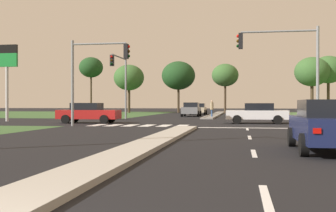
% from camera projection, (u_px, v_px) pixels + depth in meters
% --- Properties ---
extents(ground_plane, '(200.00, 200.00, 0.00)m').
position_uv_depth(ground_plane, '(199.00, 123.00, 33.25)').
color(ground_plane, black).
extents(grass_verge_far_left, '(35.00, 35.00, 0.01)m').
position_uv_depth(grass_verge_far_left, '(37.00, 114.00, 61.62)').
color(grass_verge_far_left, '#385B2D').
rests_on(grass_verge_far_left, ground).
extents(median_island_near, '(1.20, 22.00, 0.14)m').
position_uv_depth(median_island_near, '(146.00, 145.00, 14.51)').
color(median_island_near, '#ADA89E').
rests_on(median_island_near, ground).
extents(median_island_far, '(1.20, 36.00, 0.14)m').
position_uv_depth(median_island_far, '(217.00, 114.00, 57.91)').
color(median_island_far, gray).
rests_on(median_island_far, ground).
extents(lane_dash_near, '(0.14, 2.00, 0.01)m').
position_uv_depth(lane_dash_near, '(266.00, 197.00, 6.65)').
color(lane_dash_near, silver).
rests_on(lane_dash_near, ground).
extents(lane_dash_second, '(0.14, 2.00, 0.01)m').
position_uv_depth(lane_dash_second, '(254.00, 153.00, 12.57)').
color(lane_dash_second, silver).
rests_on(lane_dash_second, ground).
extents(lane_dash_third, '(0.14, 2.00, 0.01)m').
position_uv_depth(lane_dash_third, '(250.00, 137.00, 18.49)').
color(lane_dash_third, silver).
rests_on(lane_dash_third, ground).
extents(lane_dash_fourth, '(0.14, 2.00, 0.01)m').
position_uv_depth(lane_dash_fourth, '(247.00, 129.00, 24.41)').
color(lane_dash_fourth, silver).
rests_on(lane_dash_fourth, ground).
extents(stop_bar_near, '(6.40, 0.50, 0.01)m').
position_uv_depth(stop_bar_near, '(252.00, 128.00, 25.72)').
color(stop_bar_near, silver).
rests_on(stop_bar_near, ground).
extents(crosswalk_bar_near, '(0.70, 2.80, 0.01)m').
position_uv_depth(crosswalk_bar_near, '(97.00, 125.00, 29.18)').
color(crosswalk_bar_near, silver).
rests_on(crosswalk_bar_near, ground).
extents(crosswalk_bar_second, '(0.70, 2.80, 0.01)m').
position_uv_depth(crosswalk_bar_second, '(114.00, 125.00, 28.99)').
color(crosswalk_bar_second, silver).
rests_on(crosswalk_bar_second, ground).
extents(crosswalk_bar_third, '(0.70, 2.80, 0.01)m').
position_uv_depth(crosswalk_bar_third, '(131.00, 125.00, 28.80)').
color(crosswalk_bar_third, silver).
rests_on(crosswalk_bar_third, ground).
extents(crosswalk_bar_fourth, '(0.70, 2.80, 0.01)m').
position_uv_depth(crosswalk_bar_fourth, '(147.00, 125.00, 28.61)').
color(crosswalk_bar_fourth, silver).
rests_on(crosswalk_bar_fourth, ground).
extents(crosswalk_bar_fifth, '(0.70, 2.80, 0.01)m').
position_uv_depth(crosswalk_bar_fifth, '(165.00, 126.00, 28.42)').
color(crosswalk_bar_fifth, silver).
rests_on(crosswalk_bar_fifth, ground).
extents(crosswalk_bar_sixth, '(0.70, 2.80, 0.01)m').
position_uv_depth(crosswalk_bar_sixth, '(182.00, 126.00, 28.23)').
color(crosswalk_bar_sixth, silver).
rests_on(crosswalk_bar_sixth, ground).
extents(car_red_near, '(4.60, 1.96, 1.50)m').
position_uv_depth(car_red_near, '(88.00, 113.00, 32.22)').
color(car_red_near, '#A31919').
rests_on(car_red_near, ground).
extents(car_grey_second, '(2.03, 4.24, 1.58)m').
position_uv_depth(car_grey_second, '(191.00, 109.00, 49.24)').
color(car_grey_second, slate).
rests_on(car_grey_second, ground).
extents(car_navy_third, '(1.97, 4.50, 1.57)m').
position_uv_depth(car_navy_third, '(327.00, 125.00, 13.07)').
color(car_navy_third, '#161E47').
rests_on(car_navy_third, ground).
extents(car_white_fourth, '(4.46, 2.08, 1.48)m').
position_uv_depth(car_white_fourth, '(257.00, 113.00, 31.59)').
color(car_white_fourth, silver).
rests_on(car_white_fourth, ground).
extents(car_beige_sixth, '(2.03, 4.21, 1.49)m').
position_uv_depth(car_beige_sixth, '(199.00, 109.00, 56.85)').
color(car_beige_sixth, '#BCAD8E').
rests_on(car_beige_sixth, ground).
extents(traffic_signal_near_left, '(3.93, 0.32, 5.53)m').
position_uv_depth(traffic_signal_near_left, '(93.00, 67.00, 27.75)').
color(traffic_signal_near_left, gray).
rests_on(traffic_signal_near_left, ground).
extents(traffic_signal_near_right, '(4.82, 0.32, 6.02)m').
position_uv_depth(traffic_signal_near_right, '(288.00, 59.00, 25.74)').
color(traffic_signal_near_right, gray).
rests_on(traffic_signal_near_right, ground).
extents(traffic_signal_far_left, '(0.32, 4.81, 5.88)m').
position_uv_depth(traffic_signal_far_left, '(121.00, 75.00, 39.32)').
color(traffic_signal_far_left, gray).
rests_on(traffic_signal_far_left, ground).
extents(pedestrian_at_median, '(0.34, 0.34, 1.65)m').
position_uv_depth(pedestrian_at_median, '(212.00, 107.00, 43.82)').
color(pedestrian_at_median, '#335184').
rests_on(pedestrian_at_median, median_island_far).
extents(fuel_price_totem, '(1.80, 0.24, 6.26)m').
position_uv_depth(fuel_price_totem, '(7.00, 65.00, 35.36)').
color(fuel_price_totem, silver).
rests_on(fuel_price_totem, ground).
extents(treeline_near, '(3.87, 3.87, 8.98)m').
position_uv_depth(treeline_near, '(91.00, 68.00, 70.16)').
color(treeline_near, '#423323').
rests_on(treeline_near, ground).
extents(treeline_second, '(4.81, 4.81, 7.64)m').
position_uv_depth(treeline_second, '(129.00, 78.00, 68.76)').
color(treeline_second, '#423323').
rests_on(treeline_second, ground).
extents(treeline_third, '(5.39, 5.39, 8.28)m').
position_uv_depth(treeline_third, '(178.00, 76.00, 69.76)').
color(treeline_third, '#423323').
rests_on(treeline_third, ground).
extents(treeline_fourth, '(3.96, 3.96, 7.39)m').
position_uv_depth(treeline_fourth, '(225.00, 75.00, 64.45)').
color(treeline_fourth, '#423323').
rests_on(treeline_fourth, ground).
extents(treeline_fifth, '(4.98, 4.98, 8.18)m').
position_uv_depth(treeline_fifth, '(312.00, 72.00, 62.48)').
color(treeline_fifth, '#423323').
rests_on(treeline_fifth, ground).
extents(treeline_seventh, '(4.76, 4.76, 8.48)m').
position_uv_depth(treeline_seventh, '(328.00, 70.00, 63.65)').
color(treeline_seventh, '#423323').
rests_on(treeline_seventh, ground).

